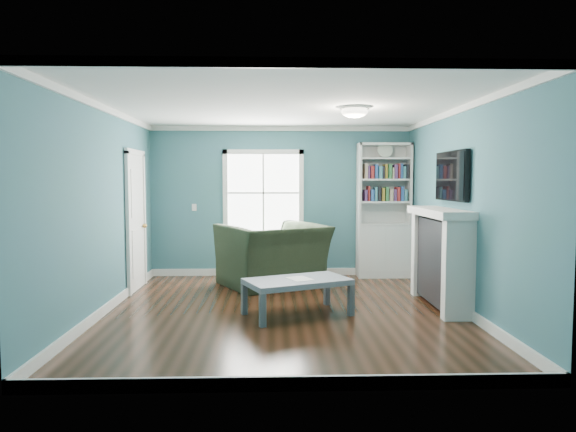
{
  "coord_description": "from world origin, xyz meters",
  "views": [
    {
      "loc": [
        -0.15,
        -6.45,
        1.67
      ],
      "look_at": [
        0.07,
        0.4,
        1.19
      ],
      "focal_mm": 32.0,
      "sensor_mm": 36.0,
      "label": 1
    }
  ],
  "objects": [
    {
      "name": "paper_sheet",
      "position": [
        0.19,
        -0.18,
        0.45
      ],
      "size": [
        0.36,
        0.39,
        0.0
      ],
      "primitive_type": "cube",
      "rotation": [
        0.0,
        0.0,
        0.45
      ],
      "color": "white",
      "rests_on": "coffee_table"
    },
    {
      "name": "room_walls",
      "position": [
        0.0,
        0.0,
        1.58
      ],
      "size": [
        5.0,
        5.0,
        5.0
      ],
      "color": "#3D6C80",
      "rests_on": "ground"
    },
    {
      "name": "door",
      "position": [
        -2.22,
        1.4,
        1.07
      ],
      "size": [
        0.12,
        0.98,
        2.17
      ],
      "color": "silver",
      "rests_on": "ground"
    },
    {
      "name": "bookshelf",
      "position": [
        1.77,
        2.3,
        0.92
      ],
      "size": [
        0.9,
        0.35,
        2.31
      ],
      "color": "silver",
      "rests_on": "ground"
    },
    {
      "name": "fireplace",
      "position": [
        2.08,
        0.2,
        0.64
      ],
      "size": [
        0.44,
        1.58,
        1.3
      ],
      "color": "black",
      "rests_on": "ground"
    },
    {
      "name": "light_switch",
      "position": [
        -1.5,
        2.48,
        1.2
      ],
      "size": [
        0.08,
        0.01,
        0.12
      ],
      "primitive_type": "cube",
      "color": "white",
      "rests_on": "room_walls"
    },
    {
      "name": "window",
      "position": [
        -0.3,
        2.49,
        1.45
      ],
      "size": [
        1.4,
        0.06,
        1.5
      ],
      "color": "white",
      "rests_on": "room_walls"
    },
    {
      "name": "ceiling_fixture",
      "position": [
        0.9,
        0.1,
        2.55
      ],
      "size": [
        0.38,
        0.38,
        0.15
      ],
      "color": "white",
      "rests_on": "room_walls"
    },
    {
      "name": "tv",
      "position": [
        2.2,
        0.2,
        1.72
      ],
      "size": [
        0.06,
        1.1,
        0.65
      ],
      "primitive_type": "cube",
      "color": "black",
      "rests_on": "fireplace"
    },
    {
      "name": "trim",
      "position": [
        0.0,
        0.0,
        1.24
      ],
      "size": [
        4.5,
        5.0,
        2.6
      ],
      "color": "white",
      "rests_on": "ground"
    },
    {
      "name": "recliner",
      "position": [
        -0.14,
        1.6,
        0.65
      ],
      "size": [
        1.78,
        1.58,
        1.31
      ],
      "primitive_type": "imported",
      "rotation": [
        0.0,
        0.0,
        -2.62
      ],
      "color": "black",
      "rests_on": "ground"
    },
    {
      "name": "coffee_table",
      "position": [
        0.16,
        -0.19,
        0.39
      ],
      "size": [
        1.41,
        1.11,
        0.45
      ],
      "rotation": [
        0.0,
        0.0,
        0.4
      ],
      "color": "#464E55",
      "rests_on": "ground"
    },
    {
      "name": "floor",
      "position": [
        0.0,
        0.0,
        0.0
      ],
      "size": [
        5.0,
        5.0,
        0.0
      ],
      "primitive_type": "plane",
      "color": "black",
      "rests_on": "ground"
    }
  ]
}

